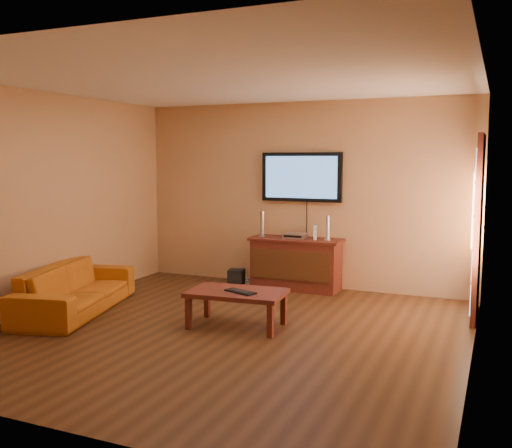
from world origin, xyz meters
The scene contains 14 objects.
ground_plane centered at (0.00, 0.00, 0.00)m, with size 5.00×5.00×0.00m, color #361F0F.
room_walls centered at (0.00, 0.62, 1.69)m, with size 5.00×5.00×5.00m.
french_door centered at (2.46, 1.70, 1.05)m, with size 0.07×1.02×2.22m.
media_console centered at (0.01, 2.24, 0.37)m, with size 1.33×0.51×0.74m.
television centered at (0.01, 2.45, 1.61)m, with size 1.21×0.08×0.71m.
coffee_table centered at (0.03, 0.21, 0.36)m, with size 1.11×0.73×0.41m.
sofa centered at (-2.07, 0.01, 0.39)m, with size 1.98×0.58×0.77m, color #B05C13.
speaker_left centered at (-0.52, 2.25, 0.91)m, with size 0.10×0.10×0.37m.
speaker_right centered at (0.48, 2.24, 0.90)m, with size 0.09×0.09×0.34m.
av_receiver centered at (-0.01, 2.26, 0.78)m, with size 0.32×0.23×0.07m, color silver.
game_console centered at (0.30, 2.23, 0.85)m, with size 0.04×0.15×0.21m, color white.
subwoofer centered at (-0.90, 2.16, 0.11)m, with size 0.23×0.23×0.23m, color black.
bottle centered at (-0.60, 1.89, 0.09)m, with size 0.07×0.07×0.19m.
keyboard centered at (0.10, 0.15, 0.42)m, with size 0.40×0.26×0.02m.
Camera 1 is at (2.69, -5.42, 1.88)m, focal length 40.00 mm.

